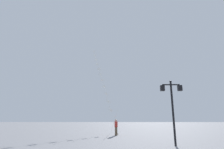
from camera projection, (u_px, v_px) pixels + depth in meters
The scene contains 4 objects.
ground_plane at pixel (126, 134), 21.81m from camera, with size 160.00×160.00×0.00m, color gray.
twin_lantern_lamp_post at pixel (172, 99), 12.56m from camera, with size 1.51×0.28×4.44m.
kite_train at pixel (101, 77), 29.95m from camera, with size 5.18×14.23×15.85m.
kite_flyer at pixel (116, 127), 19.55m from camera, with size 0.34×0.63×1.71m.
Camera 1 is at (-1.14, -2.95, 1.76)m, focal length 28.70 mm.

